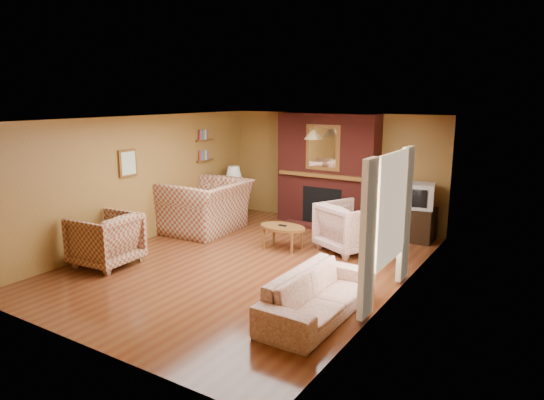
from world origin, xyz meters
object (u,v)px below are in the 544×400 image
Objects in this scene: coffee_table at (283,229)px; side_table at (234,205)px; crt_tv at (420,196)px; plaid_loveseat at (207,206)px; table_lamp at (234,179)px; floral_armchair at (349,227)px; fireplace at (327,171)px; floral_sofa at (319,295)px; tv_stand at (418,224)px; plaid_armchair at (105,240)px.

side_table reaches higher than coffee_table.
plaid_loveseat is at bearing -157.25° from crt_tv.
floral_armchair is at bearing -15.91° from table_lamp.
fireplace is 2.46× the size of floral_armchair.
side_table is at bearing 0.00° from table_lamp.
table_lamp is (0.00, 0.00, 0.63)m from side_table.
floral_sofa is 3.10× the size of table_lamp.
side_table is 4.21m from crt_tv.
tv_stand is (3.90, 1.64, -0.20)m from plaid_loveseat.
fireplace reaches higher than side_table.
floral_armchair is at bearing 26.88° from coffee_table.
floral_sofa is 2.03× the size of floral_armchair.
plaid_armchair is at bearing -131.56° from coffee_table.
table_lamp is at bearing 0.00° from side_table.
plaid_loveseat is 1.82× the size of coffee_table.
crt_tv is at bearing -1.46° from floral_sofa.
fireplace is 2.01m from floral_armchair.
plaid_loveseat is at bearing -79.04° from table_lamp.
plaid_armchair is at bearing -5.28° from plaid_loveseat.
table_lamp reaches higher than side_table.
floral_sofa is at bearing -92.52° from tv_stand.
tv_stand is at bearing 4.82° from side_table.
floral_armchair reaches higher than coffee_table.
tv_stand is (1.96, 1.83, -0.05)m from coffee_table.
side_table is at bearing 48.58° from floral_sofa.
coffee_table is at bearing 134.70° from plaid_armchair.
plaid_loveseat is 1.34m from side_table.
fireplace is 3.98× the size of crt_tv.
table_lamp reaches higher than plaid_armchair.
plaid_armchair reaches higher than side_table.
floral_sofa is 3.04× the size of tv_stand.
tv_stand is (4.15, 0.35, 0.05)m from side_table.
coffee_table is at bearing -137.44° from tv_stand.
coffee_table is 2.73m from crt_tv.
plaid_armchair is 3.80m from table_lamp.
crt_tv is (4.15, 0.34, -0.01)m from table_lamp.
crt_tv is at bearing 109.78° from plaid_loveseat.
plaid_loveseat is 2.69× the size of crt_tv.
tv_stand is (2.05, -0.18, -0.86)m from fireplace.
floral_sofa is 4.01m from crt_tv.
table_lamp is (-0.15, 3.77, 0.46)m from plaid_armchair.
plaid_armchair reaches higher than floral_sofa.
plaid_armchair is 1.07× the size of coffee_table.
floral_armchair reaches higher than side_table.
tv_stand is at bearing 4.82° from table_lamp.
table_lamp is 1.06× the size of crt_tv.
plaid_armchair is at bearing -87.72° from side_table.
table_lamp is (-3.26, 0.93, 0.46)m from floral_armchair.
tv_stand is at bearing -98.55° from floral_armchair.
coffee_table is 2.64m from side_table.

